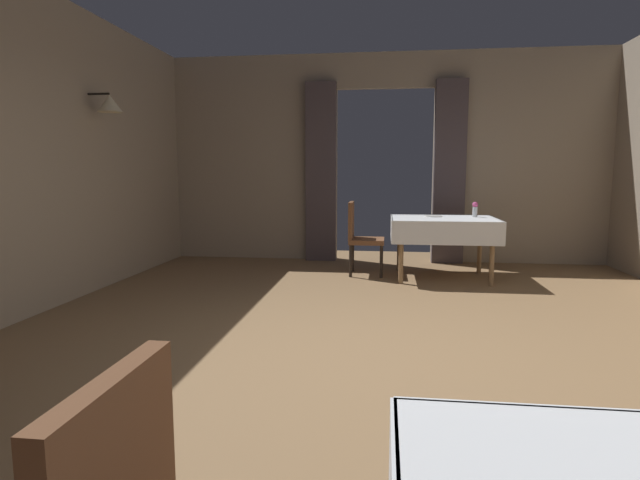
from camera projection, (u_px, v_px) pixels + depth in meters
name	position (u px, v px, depth m)	size (l,w,h in m)	color
ground	(380.00, 360.00, 3.58)	(10.08, 10.08, 0.00)	olive
wall_back	(384.00, 157.00, 7.50)	(6.40, 0.27, 3.00)	gray
dining_table_mid	(443.00, 225.00, 6.28)	(1.27, 1.01, 0.75)	olive
chair_mid_left	(360.00, 235.00, 6.54)	(0.45, 0.44, 0.93)	black
flower_vase_mid	(475.00, 209.00, 6.36)	(0.07, 0.07, 0.19)	silver
plate_mid_b	(433.00, 216.00, 6.44)	(0.22, 0.22, 0.01)	white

